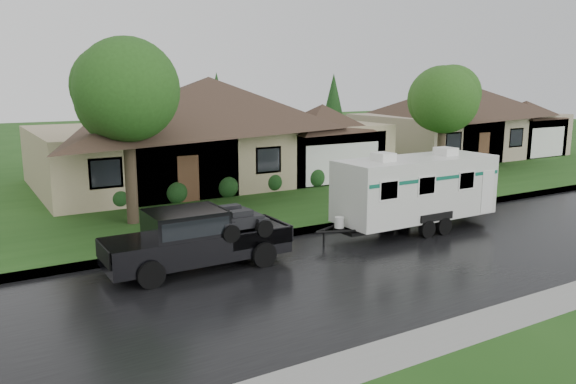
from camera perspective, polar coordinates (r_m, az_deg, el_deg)
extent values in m
plane|color=#214B17|center=(18.67, 3.71, -5.98)|extent=(140.00, 140.00, 0.00)
cube|color=black|center=(17.15, 7.54, -7.62)|extent=(140.00, 8.00, 0.01)
cube|color=gray|center=(20.46, 0.12, -4.20)|extent=(140.00, 0.50, 0.15)
cube|color=#214B17|center=(31.82, -11.82, 1.11)|extent=(140.00, 26.00, 0.15)
cube|color=tan|center=(31.37, -7.88, 4.01)|extent=(18.00, 10.00, 3.00)
pyramid|color=#35271D|center=(31.14, -8.08, 11.52)|extent=(19.44, 10.80, 2.60)
cube|color=tan|center=(31.36, 3.45, 3.82)|extent=(5.76, 4.00, 2.70)
cube|color=tan|center=(43.60, 16.89, 5.62)|extent=(14.00, 9.00, 3.00)
pyramid|color=#35271D|center=(43.43, 17.17, 10.61)|extent=(15.12, 9.72, 2.30)
cube|color=tan|center=(45.28, 22.82, 5.23)|extent=(4.48, 4.00, 2.70)
cylinder|color=#382B1E|center=(22.12, -15.64, 0.73)|extent=(0.45, 0.45, 3.00)
sphere|color=#2D621F|center=(21.79, -16.09, 9.27)|extent=(4.15, 4.15, 4.15)
cylinder|color=#382B1E|center=(32.48, 15.26, 3.86)|extent=(0.43, 0.43, 2.88)
sphere|color=#356B22|center=(32.25, 15.55, 9.43)|extent=(3.98, 3.98, 3.98)
sphere|color=#143814|center=(25.13, -16.82, -0.44)|extent=(1.00, 1.00, 1.00)
sphere|color=#143814|center=(25.84, -11.41, 0.13)|extent=(1.00, 1.00, 1.00)
sphere|color=#143814|center=(26.77, -6.33, 0.66)|extent=(1.00, 1.00, 1.00)
sphere|color=#143814|center=(27.89, -1.62, 1.15)|extent=(1.00, 1.00, 1.00)
sphere|color=#143814|center=(29.19, 2.69, 1.59)|extent=(1.00, 1.00, 1.00)
sphere|color=#143814|center=(30.64, 6.62, 1.99)|extent=(1.00, 1.00, 1.00)
cube|color=black|center=(16.98, -9.14, -5.35)|extent=(5.47, 1.82, 0.78)
cube|color=black|center=(16.31, -15.73, -5.42)|extent=(1.46, 1.78, 0.32)
cube|color=black|center=(16.67, -10.38, -3.20)|extent=(2.19, 1.71, 0.82)
cube|color=black|center=(16.66, -10.38, -3.05)|extent=(2.00, 1.75, 0.50)
cube|color=black|center=(17.61, -3.92, -4.01)|extent=(2.00, 1.73, 0.05)
cylinder|color=black|center=(15.74, -13.78, -8.13)|extent=(0.77, 0.29, 0.77)
cylinder|color=black|center=(17.37, -15.55, -6.38)|extent=(0.77, 0.29, 0.77)
cylinder|color=black|center=(17.00, -2.52, -6.35)|extent=(0.77, 0.29, 0.77)
cylinder|color=black|center=(18.52, -5.16, -4.91)|extent=(0.77, 0.29, 0.77)
cube|color=silver|center=(21.45, 12.86, 0.46)|extent=(6.38, 2.19, 2.23)
cube|color=black|center=(21.71, 12.72, -2.79)|extent=(6.74, 1.09, 0.13)
cube|color=#0D6048|center=(21.36, 12.92, 1.75)|extent=(6.25, 2.21, 0.13)
cube|color=white|center=(20.16, 9.64, 3.55)|extent=(0.64, 0.73, 0.29)
cube|color=white|center=(22.29, 15.72, 4.00)|extent=(0.64, 0.73, 0.29)
cylinder|color=black|center=(20.70, 13.94, -3.66)|extent=(0.64, 0.22, 0.64)
cylinder|color=black|center=(22.22, 10.04, -2.49)|extent=(0.64, 0.22, 0.64)
cylinder|color=black|center=(21.27, 15.51, -3.34)|extent=(0.64, 0.22, 0.64)
cylinder|color=black|center=(22.75, 11.60, -2.22)|extent=(0.64, 0.22, 0.64)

